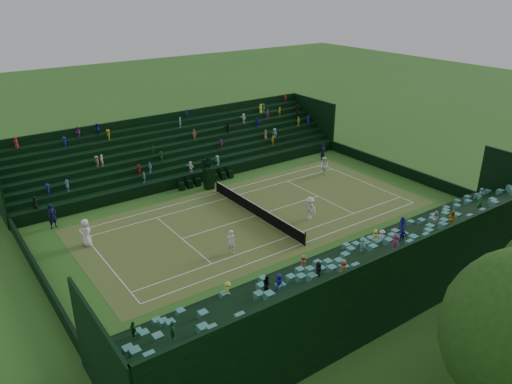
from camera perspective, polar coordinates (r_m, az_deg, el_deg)
ground at (r=38.51m, az=-0.00°, el=-2.73°), size 160.00×160.00×0.00m
court_surface at (r=38.51m, az=-0.00°, el=-2.73°), size 12.97×26.77×0.01m
perimeter_wall_north at (r=48.54m, az=15.49°, el=2.67°), size 17.17×0.20×1.00m
perimeter_wall_south at (r=32.90m, az=-23.47°, el=-8.77°), size 17.17×0.20×1.00m
perimeter_wall_east at (r=32.56m, az=8.75°, el=-7.26°), size 0.20×31.77×1.00m
perimeter_wall_west at (r=44.92m, az=-6.28°, el=1.73°), size 0.20×31.77×1.00m
north_grandstand at (r=29.65m, az=14.49°, el=-8.73°), size 6.60×32.00×4.90m
south_grandstand at (r=48.04m, az=-8.81°, el=4.38°), size 6.60×32.00×4.90m
tennis_net at (r=38.29m, az=-0.00°, el=-2.03°), size 11.67×0.10×1.06m
umpire_chair at (r=43.19m, az=-5.44°, el=1.92°), size 0.92×0.92×2.89m
courtside_chairs at (r=44.54m, az=-5.69°, el=1.42°), size 0.48×5.45×1.03m
player_near_west at (r=35.89m, az=-18.86°, el=-4.41°), size 1.03×0.74×1.96m
player_near_east at (r=33.19m, az=-2.84°, el=-5.66°), size 0.74×0.68×1.70m
player_far_west at (r=46.64m, az=7.81°, el=2.95°), size 0.85×0.68×1.70m
player_far_east at (r=37.82m, az=6.15°, el=-1.86°), size 1.30×0.93×1.82m
line_judge_north at (r=50.54m, az=7.65°, el=4.59°), size 0.58×0.73×1.73m
line_judge_south at (r=39.24m, az=-22.25°, el=-2.54°), size 0.66×0.81×1.91m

